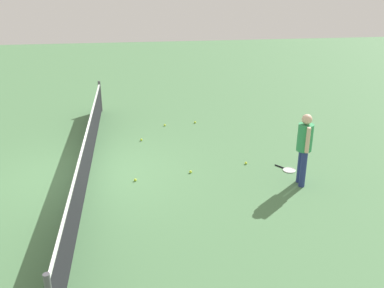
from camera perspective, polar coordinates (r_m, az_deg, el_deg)
The scene contains 10 objects.
ground_plane at distance 10.68m, azimuth -13.63°, elevation -3.95°, with size 40.00×40.00×0.00m, color #4C7A4C.
court_net at distance 10.47m, azimuth -13.87°, elevation -1.50°, with size 10.09×0.09×1.07m.
player_near_side at distance 9.83m, azimuth 14.79°, elevation 0.03°, with size 0.53×0.37×1.70m.
tennis_racket_near_player at distance 10.84m, azimuth 12.75°, elevation -3.39°, with size 0.57×0.49×0.03m.
tennis_ball_near_player at distance 10.13m, azimuth -7.60°, elevation -4.79°, with size 0.07×0.07×0.07m, color #C6E033.
tennis_ball_by_net at distance 10.97m, azimuth 7.22°, elevation -2.55°, with size 0.07×0.07×0.07m, color #C6E033.
tennis_ball_midcourt at distance 13.76m, azimuth 0.41°, elevation 2.92°, with size 0.07×0.07×0.07m, color #C6E033.
tennis_ball_baseline at distance 10.43m, azimuth -0.19°, elevation -3.74°, with size 0.07×0.07×0.07m, color #C6E033.
tennis_ball_stray_left at distance 12.44m, azimuth -6.78°, elevation 0.57°, with size 0.07×0.07×0.07m, color #C6E033.
tennis_ball_stray_right at distance 13.54m, azimuth -3.66°, elevation 2.54°, with size 0.07×0.07×0.07m, color #C6E033.
Camera 1 is at (-9.54, -1.25, 4.64)m, focal length 39.90 mm.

